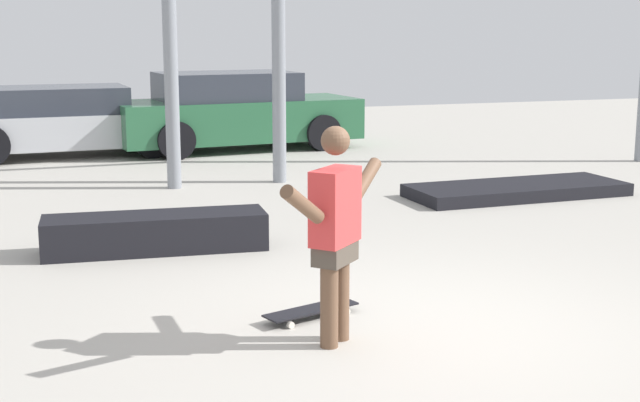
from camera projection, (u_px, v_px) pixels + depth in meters
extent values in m
plane|color=#B2ADA3|center=(423.00, 326.00, 6.86)|extent=(36.00, 36.00, 0.00)
cylinder|color=brown|center=(329.00, 297.00, 6.35)|extent=(0.13, 0.13, 0.75)
cylinder|color=brown|center=(340.00, 290.00, 6.51)|extent=(0.13, 0.13, 0.75)
cube|color=#4C4238|center=(335.00, 252.00, 6.37)|extent=(0.40, 0.40, 0.16)
cube|color=#DB3838|center=(335.00, 206.00, 6.31)|extent=(0.46, 0.45, 0.54)
sphere|color=brown|center=(335.00, 141.00, 6.22)|extent=(0.21, 0.21, 0.21)
cylinder|color=brown|center=(303.00, 205.00, 5.87)|extent=(0.42, 0.40, 0.33)
cylinder|color=brown|center=(364.00, 183.00, 6.71)|extent=(0.42, 0.40, 0.33)
cube|color=black|center=(311.00, 310.00, 7.05)|extent=(0.83, 0.45, 0.01)
cylinder|color=silver|center=(330.00, 305.00, 7.30)|extent=(0.06, 0.05, 0.05)
cylinder|color=silver|center=(347.00, 312.00, 7.13)|extent=(0.06, 0.05, 0.05)
cylinder|color=silver|center=(275.00, 318.00, 6.98)|extent=(0.06, 0.05, 0.05)
cylinder|color=silver|center=(291.00, 325.00, 6.81)|extent=(0.06, 0.05, 0.05)
cube|color=black|center=(156.00, 233.00, 9.14)|extent=(2.30, 0.79, 0.38)
cube|color=black|center=(517.00, 190.00, 12.13)|extent=(3.02, 1.16, 0.17)
cube|color=#B7BABF|center=(68.00, 129.00, 15.86)|extent=(4.41, 1.83, 0.58)
cube|color=#2D333D|center=(56.00, 100.00, 15.70)|extent=(2.45, 1.62, 0.46)
cylinder|color=black|center=(137.00, 129.00, 17.11)|extent=(0.69, 0.25, 0.69)
cylinder|color=black|center=(152.00, 138.00, 15.62)|extent=(0.69, 0.25, 0.69)
cube|color=#28603D|center=(236.00, 119.00, 16.71)|extent=(4.65, 2.15, 0.75)
cube|color=#2D333D|center=(227.00, 86.00, 16.52)|extent=(2.61, 1.83, 0.51)
cylinder|color=black|center=(288.00, 124.00, 18.08)|extent=(0.69, 0.28, 0.67)
cylinder|color=black|center=(323.00, 133.00, 16.54)|extent=(0.69, 0.28, 0.67)
cylinder|color=black|center=(152.00, 130.00, 16.97)|extent=(0.69, 0.28, 0.67)
cylinder|color=black|center=(176.00, 140.00, 15.43)|extent=(0.69, 0.28, 0.67)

